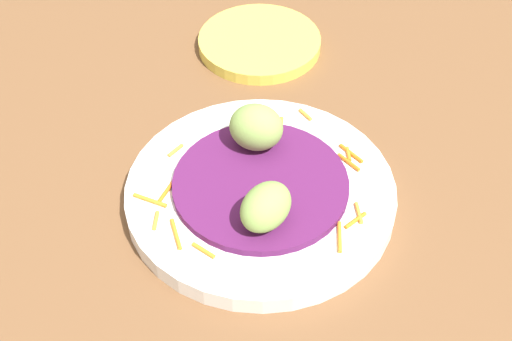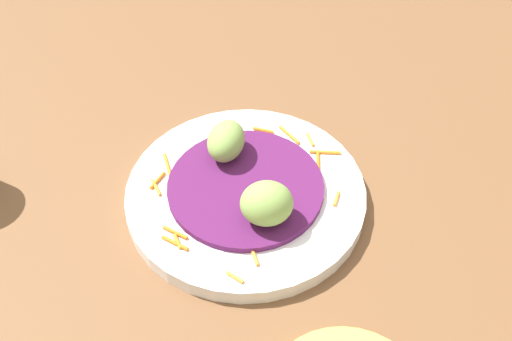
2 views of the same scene
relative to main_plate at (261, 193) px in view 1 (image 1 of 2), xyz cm
name	(u,v)px [view 1 (image 1 of 2)]	position (x,y,z in cm)	size (l,w,h in cm)	color
table_surface	(309,214)	(-0.03, -4.95, -1.98)	(110.00, 110.00, 2.00)	brown
main_plate	(261,193)	(0.00, 0.00, 0.00)	(26.69, 26.69, 1.96)	white
cabbage_bed	(261,184)	(0.00, 0.00, 1.37)	(17.32, 17.32, 0.79)	#51194C
carrot_garnish	(263,190)	(-0.57, -0.38, 1.18)	(21.68, 22.42, 0.40)	orange
guac_scoop_left	(266,207)	(-5.02, -1.39, 3.87)	(5.58, 4.12, 4.20)	#84A851
guac_scoop_center	(256,127)	(5.02, 1.39, 4.16)	(5.48, 4.72, 4.78)	#84A851
side_plate_small	(260,43)	(25.23, 4.80, -0.24)	(15.20, 15.20, 1.47)	#E0CC4C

